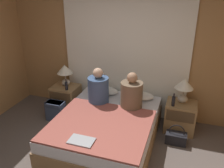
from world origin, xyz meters
The scene contains 17 objects.
wall_back centered at (0.00, 2.10, 1.25)m, with size 4.78×0.06×2.50m.
curtain_panel centered at (0.00, 2.04, 1.18)m, with size 2.61×0.03×2.37m.
bed centered at (0.00, 0.99, 0.24)m, with size 1.57×1.99×0.48m.
nightstand_left centered at (-1.14, 1.71, 0.27)m, with size 0.52×0.47×0.54m.
nightstand_right centered at (1.14, 1.71, 0.27)m, with size 0.52×0.47×0.54m.
lamp_left centered at (-1.14, 1.76, 0.84)m, with size 0.32×0.32×0.44m.
lamp_right centered at (1.14, 1.76, 0.84)m, with size 0.32×0.32×0.44m.
pillow_left centered at (-0.34, 1.78, 0.54)m, with size 0.59×0.32×0.12m.
pillow_right centered at (0.34, 1.78, 0.54)m, with size 0.59×0.32×0.12m.
blanket_on_bed centered at (0.00, 0.70, 0.50)m, with size 1.51×1.35×0.03m.
person_left_in_bed centered at (-0.30, 1.41, 0.74)m, with size 0.37×0.37×0.65m.
person_right_in_bed centered at (0.31, 1.41, 0.74)m, with size 0.38×0.38×0.64m.
beer_bottle_on_left_stand centered at (-1.03, 1.58, 0.63)m, with size 0.06×0.06×0.22m.
beer_bottle_on_right_stand centered at (1.00, 1.58, 0.63)m, with size 0.06×0.06×0.23m.
laptop_on_bed centered at (-0.09, 0.23, 0.52)m, with size 0.35×0.22×0.02m.
backpack_on_floor centered at (-1.15, 1.30, 0.22)m, with size 0.36×0.21×0.39m.
handbag_on_floor centered at (1.12, 1.29, 0.10)m, with size 0.34×0.18×0.36m.
Camera 1 is at (1.13, -2.13, 2.51)m, focal length 38.00 mm.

